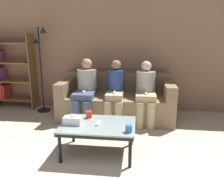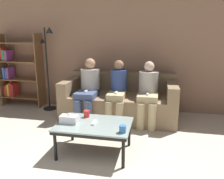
{
  "view_description": "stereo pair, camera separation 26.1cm",
  "coord_description": "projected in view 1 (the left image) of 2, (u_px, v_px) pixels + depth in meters",
  "views": [
    {
      "loc": [
        0.38,
        -0.95,
        1.48
      ],
      "look_at": [
        0.0,
        2.24,
        0.7
      ],
      "focal_mm": 35.0,
      "sensor_mm": 36.0,
      "label": 1
    },
    {
      "loc": [
        0.64,
        -0.91,
        1.48
      ],
      "look_at": [
        0.0,
        2.24,
        0.7
      ],
      "focal_mm": 35.0,
      "sensor_mm": 36.0,
      "label": 2
    }
  ],
  "objects": [
    {
      "name": "wall_back",
      "position": [
        119.0,
        46.0,
        4.37
      ],
      "size": [
        12.0,
        0.06,
        2.6
      ],
      "color": "#9E755B",
      "rests_on": "ground_plane"
    },
    {
      "name": "couch",
      "position": [
        116.0,
        101.0,
        4.08
      ],
      "size": [
        2.03,
        0.93,
        0.81
      ],
      "color": "#897051",
      "rests_on": "ground_plane"
    },
    {
      "name": "tissue_box",
      "position": [
        73.0,
        120.0,
        2.73
      ],
      "size": [
        0.22,
        0.12,
        0.13
      ],
      "color": "white",
      "rests_on": "coffee_table"
    },
    {
      "name": "cup_near_right",
      "position": [
        89.0,
        114.0,
        2.95
      ],
      "size": [
        0.08,
        0.08,
        0.09
      ],
      "color": "red",
      "rests_on": "coffee_table"
    },
    {
      "name": "standing_lamp",
      "position": [
        41.0,
        61.0,
        4.25
      ],
      "size": [
        0.31,
        0.26,
        1.66
      ],
      "color": "black",
      "rests_on": "ground_plane"
    },
    {
      "name": "coffee_table",
      "position": [
        98.0,
        127.0,
        2.77
      ],
      "size": [
        0.93,
        0.65,
        0.41
      ],
      "color": "#8C9E99",
      "rests_on": "ground_plane"
    },
    {
      "name": "seated_person_left_end",
      "position": [
        86.0,
        88.0,
        3.86
      ],
      "size": [
        0.35,
        0.7,
        1.1
      ],
      "color": "#47567A",
      "rests_on": "ground_plane"
    },
    {
      "name": "seated_person_mid_right",
      "position": [
        146.0,
        90.0,
        3.75
      ],
      "size": [
        0.33,
        0.65,
        1.07
      ],
      "color": "tan",
      "rests_on": "ground_plane"
    },
    {
      "name": "cup_near_left",
      "position": [
        129.0,
        129.0,
        2.51
      ],
      "size": [
        0.08,
        0.08,
        0.09
      ],
      "color": "#3372BF",
      "rests_on": "coffee_table"
    },
    {
      "name": "game_remote",
      "position": [
        98.0,
        123.0,
        2.75
      ],
      "size": [
        0.04,
        0.15,
        0.02
      ],
      "color": "white",
      "rests_on": "coffee_table"
    },
    {
      "name": "bookshelf",
      "position": [
        8.0,
        73.0,
        4.55
      ],
      "size": [
        0.91,
        0.32,
        1.55
      ],
      "color": "brown",
      "rests_on": "ground_plane"
    },
    {
      "name": "seated_person_mid_left",
      "position": [
        115.0,
        90.0,
        3.79
      ],
      "size": [
        0.31,
        0.64,
        1.08
      ],
      "color": "tan",
      "rests_on": "ground_plane"
    }
  ]
}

